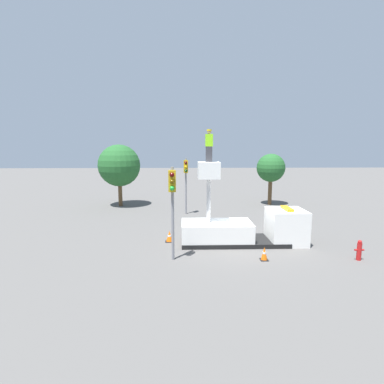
{
  "coord_description": "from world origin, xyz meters",
  "views": [
    {
      "loc": [
        -2.84,
        -16.33,
        5.45
      ],
      "look_at": [
        -2.42,
        -1.2,
        3.14
      ],
      "focal_mm": 28.0,
      "sensor_mm": 36.0,
      "label": 1
    }
  ],
  "objects": [
    {
      "name": "fire_hydrant",
      "position": [
        5.61,
        -2.73,
        0.49
      ],
      "size": [
        0.46,
        0.22,
        1.0
      ],
      "color": "red",
      "rests_on": "ground"
    },
    {
      "name": "traffic_light_across",
      "position": [
        -2.68,
        7.36,
        3.21
      ],
      "size": [
        0.34,
        0.57,
        4.52
      ],
      "color": "gray",
      "rests_on": "ground"
    },
    {
      "name": "tree_right_bg",
      "position": [
        5.25,
        11.23,
        3.43
      ],
      "size": [
        2.61,
        2.61,
        4.78
      ],
      "color": "brown",
      "rests_on": "ground"
    },
    {
      "name": "traffic_cone_curbside",
      "position": [
        1.04,
        -2.6,
        0.32
      ],
      "size": [
        0.39,
        0.39,
        0.67
      ],
      "color": "black",
      "rests_on": "ground"
    },
    {
      "name": "traffic_cone_rear",
      "position": [
        -3.68,
        0.37,
        0.3
      ],
      "size": [
        0.48,
        0.48,
        0.64
      ],
      "color": "black",
      "rests_on": "ground"
    },
    {
      "name": "bucket_truck",
      "position": [
        0.53,
        0.0,
        0.88
      ],
      "size": [
        6.95,
        2.14,
        4.61
      ],
      "color": "black",
      "rests_on": "ground"
    },
    {
      "name": "tree_left_bg",
      "position": [
        -8.69,
        11.0,
        3.71
      ],
      "size": [
        3.79,
        3.79,
        5.62
      ],
      "color": "brown",
      "rests_on": "ground"
    },
    {
      "name": "ground_plane",
      "position": [
        0.0,
        0.0,
        0.0
      ],
      "size": [
        120.0,
        120.0,
        0.0
      ],
      "primitive_type": "plane",
      "color": "#565451"
    },
    {
      "name": "worker",
      "position": [
        -1.47,
        0.0,
        5.48
      ],
      "size": [
        0.4,
        0.26,
        1.75
      ],
      "color": "#38383D",
      "rests_on": "bucket_truck"
    },
    {
      "name": "traffic_light_pole",
      "position": [
        -3.38,
        -2.55,
        3.21
      ],
      "size": [
        0.34,
        0.57,
        4.52
      ],
      "color": "gray",
      "rests_on": "ground"
    }
  ]
}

